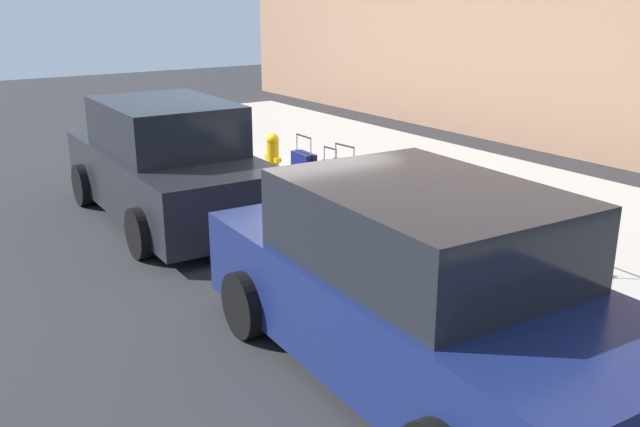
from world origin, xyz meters
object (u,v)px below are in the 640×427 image
bollard_post (243,151)px  suitcase_teal_5 (344,184)px  parked_car_navy_0 (419,290)px  suitcase_navy_7 (304,172)px  suitcase_silver_2 (424,213)px  suitcase_olive_4 (374,190)px  suitcase_navy_0 (499,235)px  parked_car_charcoal_1 (168,165)px  fire_hydrant (273,155)px  suitcase_maroon_1 (458,224)px  suitcase_black_3 (395,204)px  suitcase_red_6 (330,180)px

bollard_post → suitcase_teal_5: bearing=-177.7°
parked_car_navy_0 → suitcase_navy_7: bearing=-22.9°
suitcase_silver_2 → suitcase_olive_4: 1.15m
suitcase_navy_0 → parked_car_charcoal_1: 4.75m
bollard_post → fire_hydrant: bearing=-169.2°
suitcase_maroon_1 → parked_car_navy_0: 2.68m
suitcase_black_3 → fire_hydrant: suitcase_black_3 is taller
fire_hydrant → parked_car_navy_0: (-5.95, 2.14, 0.24)m
suitcase_navy_7 → suitcase_olive_4: bearing=-176.5°
suitcase_navy_0 → bollard_post: bearing=1.5°
suitcase_silver_2 → parked_car_charcoal_1: size_ratio=0.22×
suitcase_olive_4 → parked_car_charcoal_1: (1.93, 2.19, 0.27)m
suitcase_maroon_1 → suitcase_black_3: size_ratio=1.05×
suitcase_red_6 → suitcase_navy_7: (0.54, 0.12, 0.03)m
suitcase_maroon_1 → parked_car_charcoal_1: parked_car_charcoal_1 is taller
parked_car_navy_0 → suitcase_teal_5: bearing=-28.3°
suitcase_red_6 → parked_car_charcoal_1: parked_car_charcoal_1 is taller
suitcase_navy_0 → suitcase_olive_4: size_ratio=1.34×
suitcase_navy_0 → suitcase_teal_5: bearing=0.8°
suitcase_black_3 → suitcase_navy_7: (2.20, -0.01, -0.03)m
suitcase_teal_5 → parked_car_charcoal_1: 2.52m
suitcase_black_3 → parked_car_navy_0: parked_car_navy_0 is taller
suitcase_silver_2 → suitcase_red_6: suitcase_silver_2 is taller
parked_car_charcoal_1 → suitcase_black_3: bearing=-140.3°
suitcase_olive_4 → bollard_post: 3.41m
suitcase_olive_4 → parked_car_charcoal_1: bearing=48.7°
suitcase_navy_7 → bollard_post: bearing=3.5°
suitcase_navy_7 → suitcase_navy_0: bearing=-179.4°
suitcase_silver_2 → suitcase_navy_7: size_ratio=1.06×
suitcase_black_3 → suitcase_navy_7: 2.20m
suitcase_maroon_1 → suitcase_teal_5: suitcase_maroon_1 is taller
suitcase_silver_2 → suitcase_black_3: (0.56, -0.01, -0.02)m
bollard_post → parked_car_charcoal_1: bearing=126.7°
suitcase_navy_7 → suitcase_teal_5: bearing=-179.8°
suitcase_navy_0 → fire_hydrant: 4.93m
suitcase_navy_0 → bollard_post: (5.71, 0.15, -0.06)m
suitcase_olive_4 → suitcase_teal_5: 0.57m
suitcase_navy_7 → parked_car_navy_0: (-4.95, 2.09, 0.32)m
suitcase_teal_5 → suitcase_red_6: suitcase_teal_5 is taller
suitcase_black_3 → suitcase_olive_4: bearing=-10.6°
fire_hydrant → parked_car_navy_0: size_ratio=0.16×
suitcase_navy_0 → parked_car_charcoal_1: parked_car_charcoal_1 is taller
suitcase_silver_2 → parked_car_navy_0: parked_car_navy_0 is taller
suitcase_red_6 → suitcase_maroon_1: bearing=177.7°
suitcase_navy_7 → fire_hydrant: suitcase_navy_7 is taller
suitcase_teal_5 → suitcase_black_3: bearing=179.4°
suitcase_black_3 → suitcase_navy_0: bearing=-178.3°
suitcase_olive_4 → parked_car_charcoal_1: 2.93m
suitcase_teal_5 → suitcase_red_6: 0.54m
suitcase_red_6 → suitcase_navy_7: size_ratio=0.88×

